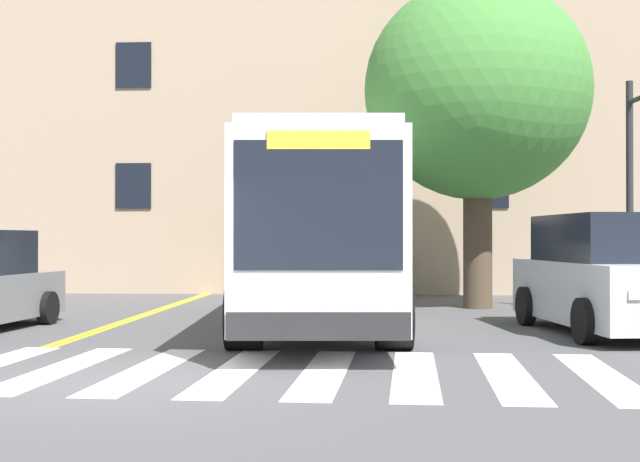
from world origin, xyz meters
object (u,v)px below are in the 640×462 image
city_bus (320,232)px  car_teal_behind_bus (352,259)px  street_tree_curbside_large (477,92)px  car_silver_far_lane (605,277)px

city_bus → car_teal_behind_bus: 10.57m
city_bus → street_tree_curbside_large: size_ratio=1.51×
city_bus → car_silver_far_lane: 5.38m
city_bus → car_teal_behind_bus: city_bus is taller
city_bus → car_silver_far_lane: city_bus is taller
street_tree_curbside_large → car_teal_behind_bus: bearing=118.7°
car_teal_behind_bus → street_tree_curbside_large: bearing=-61.3°
car_silver_far_lane → street_tree_curbside_large: street_tree_curbside_large is taller
car_silver_far_lane → street_tree_curbside_large: 7.31m
city_bus → car_silver_far_lane: bearing=-11.3°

